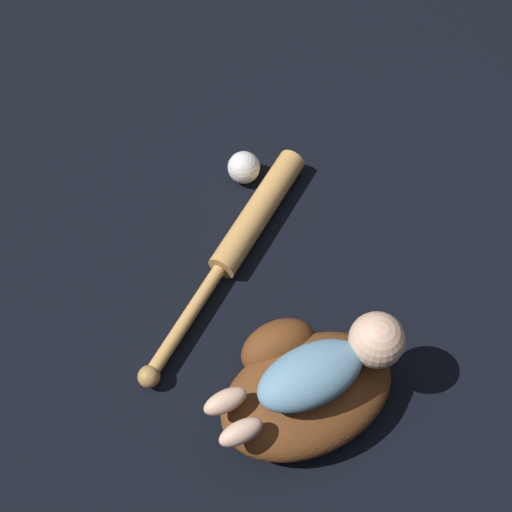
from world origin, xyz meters
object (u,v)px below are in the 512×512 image
(baseball_glove, at_px, (300,387))
(baseball, at_px, (244,167))
(baseball_bat, at_px, (243,234))
(baby_figure, at_px, (326,367))

(baseball_glove, xyz_separation_m, baseball, (0.00, 0.51, -0.02))
(baseball_glove, height_order, baseball_bat, baseball_glove)
(baseball, bearing_deg, baseball_bat, -102.23)
(baseball_bat, relative_size, baseball, 6.72)
(baseball_glove, bearing_deg, baby_figure, -11.40)
(baseball_bat, xyz_separation_m, baseball, (0.03, 0.16, 0.01))
(baseball_bat, bearing_deg, baby_figure, -78.74)
(baby_figure, xyz_separation_m, baseball, (-0.04, 0.52, -0.11))
(baby_figure, bearing_deg, baseball, 94.00)
(baby_figure, relative_size, baseball_bat, 0.76)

